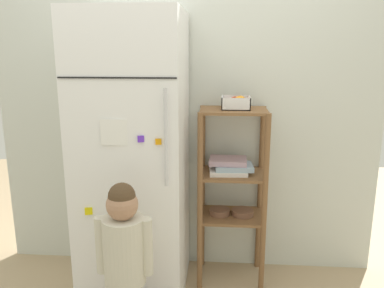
{
  "coord_description": "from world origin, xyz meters",
  "views": [
    {
      "loc": [
        0.25,
        -2.31,
        1.57
      ],
      "look_at": [
        0.07,
        0.02,
        1.0
      ],
      "focal_mm": 36.38,
      "sensor_mm": 36.0,
      "label": 1
    }
  ],
  "objects_px": {
    "refrigerator": "(134,159)",
    "child_standing": "(124,250)",
    "pantry_shelf_unit": "(231,181)",
    "fruit_bin": "(237,103)"
  },
  "relations": [
    {
      "from": "refrigerator",
      "to": "pantry_shelf_unit",
      "type": "height_order",
      "value": "refrigerator"
    },
    {
      "from": "refrigerator",
      "to": "fruit_bin",
      "type": "xyz_separation_m",
      "value": [
        0.65,
        0.17,
        0.34
      ]
    },
    {
      "from": "pantry_shelf_unit",
      "to": "fruit_bin",
      "type": "relative_size",
      "value": 6.6
    },
    {
      "from": "child_standing",
      "to": "pantry_shelf_unit",
      "type": "relative_size",
      "value": 0.77
    },
    {
      "from": "refrigerator",
      "to": "pantry_shelf_unit",
      "type": "bearing_deg",
      "value": 14.03
    },
    {
      "from": "refrigerator",
      "to": "child_standing",
      "type": "relative_size",
      "value": 1.94
    },
    {
      "from": "refrigerator",
      "to": "pantry_shelf_unit",
      "type": "distance_m",
      "value": 0.67
    },
    {
      "from": "fruit_bin",
      "to": "refrigerator",
      "type": "bearing_deg",
      "value": -165.13
    },
    {
      "from": "refrigerator",
      "to": "pantry_shelf_unit",
      "type": "xyz_separation_m",
      "value": [
        0.62,
        0.16,
        -0.18
      ]
    },
    {
      "from": "child_standing",
      "to": "fruit_bin",
      "type": "height_order",
      "value": "fruit_bin"
    }
  ]
}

